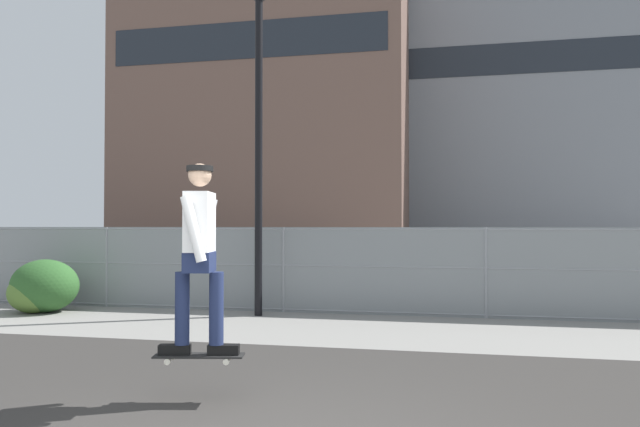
% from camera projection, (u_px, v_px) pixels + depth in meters
% --- Properties ---
extents(gravel_berm, '(15.07, 3.52, 0.30)m').
position_uv_depth(gravel_berm, '(322.00, 401.00, 5.60)').
color(gravel_berm, '#33302D').
rests_on(gravel_berm, ground_plane).
extents(skateboard, '(0.82, 0.35, 0.07)m').
position_uv_depth(skateboard, '(199.00, 356.00, 5.09)').
color(skateboard, black).
extents(skater, '(0.73, 0.61, 1.72)m').
position_uv_depth(skater, '(200.00, 246.00, 5.11)').
color(skater, black).
rests_on(skater, skateboard).
extents(chain_fence, '(21.38, 0.06, 1.85)m').
position_uv_depth(chain_fence, '(381.00, 271.00, 11.96)').
color(chain_fence, gray).
rests_on(chain_fence, ground_plane).
extents(street_lamp, '(0.44, 0.44, 7.01)m').
position_uv_depth(street_lamp, '(259.00, 109.00, 11.97)').
color(street_lamp, black).
rests_on(street_lamp, ground_plane).
extents(parked_car_near, '(4.50, 2.14, 1.66)m').
position_uv_depth(parked_car_near, '(248.00, 261.00, 16.75)').
color(parked_car_near, black).
rests_on(parked_car_near, ground_plane).
extents(library_building, '(20.50, 11.06, 22.87)m').
position_uv_depth(library_building, '(269.00, 99.00, 42.93)').
color(library_building, brown).
rests_on(library_building, ground_plane).
extents(office_block, '(30.09, 15.56, 24.34)m').
position_uv_depth(office_block, '(492.00, 115.00, 52.53)').
color(office_block, slate).
rests_on(office_block, ground_plane).
extents(shrub_left, '(1.12, 0.92, 0.87)m').
position_uv_depth(shrub_left, '(33.00, 293.00, 12.23)').
color(shrub_left, '#567A33').
rests_on(shrub_left, ground_plane).
extents(shrub_center, '(1.49, 1.22, 1.15)m').
position_uv_depth(shrub_center, '(45.00, 286.00, 12.34)').
color(shrub_center, '#2D5B28').
rests_on(shrub_center, ground_plane).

